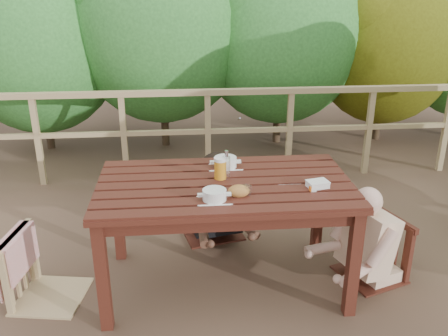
{
  "coord_description": "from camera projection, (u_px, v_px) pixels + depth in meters",
  "views": [
    {
      "loc": [
        -0.28,
        -3.04,
        2.14
      ],
      "look_at": [
        0.0,
        0.05,
        0.9
      ],
      "focal_mm": 39.09,
      "sensor_mm": 36.0,
      "label": 1
    }
  ],
  "objects": [
    {
      "name": "ground",
      "position": [
        225.0,
        282.0,
        3.63
      ],
      "size": [
        60.0,
        60.0,
        0.0
      ],
      "primitive_type": "plane",
      "color": "brown",
      "rests_on": "ground"
    },
    {
      "name": "table",
      "position": [
        225.0,
        235.0,
        3.48
      ],
      "size": [
        1.73,
        0.98,
        0.8
      ],
      "primitive_type": "cube",
      "color": "#37160F",
      "rests_on": "ground"
    },
    {
      "name": "chair_left",
      "position": [
        43.0,
        239.0,
        3.29
      ],
      "size": [
        0.54,
        0.54,
        0.94
      ],
      "primitive_type": "cube",
      "rotation": [
        0.0,
        0.0,
        1.41
      ],
      "color": "tan",
      "rests_on": "ground"
    },
    {
      "name": "chair_far",
      "position": [
        211.0,
        182.0,
        4.15
      ],
      "size": [
        0.59,
        0.59,
        0.98
      ],
      "primitive_type": "cube",
      "rotation": [
        0.0,
        0.0,
        0.23
      ],
      "color": "#37160F",
      "rests_on": "ground"
    },
    {
      "name": "chair_right",
      "position": [
        375.0,
        225.0,
        3.55
      ],
      "size": [
        0.55,
        0.55,
        0.87
      ],
      "primitive_type": "cube",
      "rotation": [
        0.0,
        0.0,
        -1.23
      ],
      "color": "#37160F",
      "rests_on": "ground"
    },
    {
      "name": "woman",
      "position": [
        211.0,
        168.0,
        4.13
      ],
      "size": [
        0.61,
        0.69,
        1.21
      ],
      "primitive_type": null,
      "rotation": [
        0.0,
        0.0,
        3.37
      ],
      "color": "black",
      "rests_on": "ground"
    },
    {
      "name": "diner_right",
      "position": [
        382.0,
        202.0,
        3.49
      ],
      "size": [
        0.75,
        0.68,
        1.24
      ],
      "primitive_type": null,
      "rotation": [
        0.0,
        0.0,
        1.91
      ],
      "color": "beige",
      "rests_on": "ground"
    },
    {
      "name": "railing",
      "position": [
        208.0,
        135.0,
        5.29
      ],
      "size": [
        5.6,
        0.1,
        1.01
      ],
      "primitive_type": "cube",
      "color": "tan",
      "rests_on": "ground"
    },
    {
      "name": "soup_near",
      "position": [
        214.0,
        196.0,
        3.05
      ],
      "size": [
        0.25,
        0.25,
        0.08
      ],
      "primitive_type": "cylinder",
      "color": "silver",
      "rests_on": "table"
    },
    {
      "name": "soup_far",
      "position": [
        225.0,
        163.0,
        3.57
      ],
      "size": [
        0.27,
        0.27,
        0.09
      ],
      "primitive_type": "cylinder",
      "color": "silver",
      "rests_on": "table"
    },
    {
      "name": "bread_roll",
      "position": [
        239.0,
        191.0,
        3.12
      ],
      "size": [
        0.14,
        0.11,
        0.08
      ],
      "primitive_type": "ellipsoid",
      "color": "olive",
      "rests_on": "table"
    },
    {
      "name": "beer_glass",
      "position": [
        220.0,
        169.0,
        3.36
      ],
      "size": [
        0.09,
        0.09,
        0.17
      ],
      "primitive_type": "cylinder",
      "color": "orange",
      "rests_on": "table"
    },
    {
      "name": "bottle",
      "position": [
        226.0,
        166.0,
        3.34
      ],
      "size": [
        0.05,
        0.05,
        0.22
      ],
      "primitive_type": "cylinder",
      "color": "white",
      "rests_on": "table"
    },
    {
      "name": "tumbler",
      "position": [
        247.0,
        191.0,
        3.13
      ],
      "size": [
        0.06,
        0.06,
        0.08
      ],
      "primitive_type": "cylinder",
      "color": "silver",
      "rests_on": "table"
    },
    {
      "name": "butter_tub",
      "position": [
        318.0,
        185.0,
        3.24
      ],
      "size": [
        0.16,
        0.13,
        0.06
      ],
      "primitive_type": "cube",
      "rotation": [
        0.0,
        0.0,
        0.22
      ],
      "color": "white",
      "rests_on": "table"
    }
  ]
}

